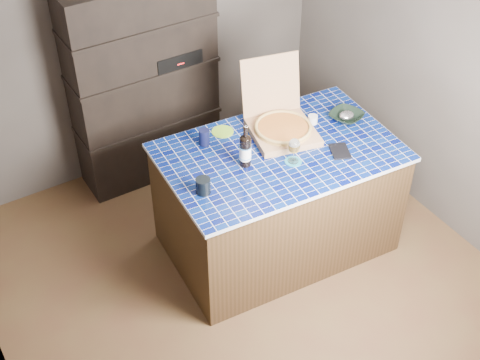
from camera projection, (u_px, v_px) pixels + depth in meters
room at (240, 144)px, 4.28m from camera, size 3.50×3.50×3.50m
shelving_unit at (144, 83)px, 5.51m from camera, size 1.20×0.41×1.80m
kitchen_island at (277, 199)px, 5.06m from camera, size 1.75×1.18×0.92m
pizza_box at (282, 125)px, 4.89m from camera, size 0.56×0.64×0.49m
mead_bottle at (245, 150)px, 4.57m from camera, size 0.09×0.09×0.32m
teal_trivet at (293, 161)px, 4.67m from camera, size 0.12×0.12×0.01m
wine_glass at (294, 146)px, 4.58m from camera, size 0.08×0.08×0.19m
tumbler at (203, 186)px, 4.38m from camera, size 0.10×0.10×0.11m
dvd_case at (340, 151)px, 4.75m from camera, size 0.19×0.21×0.01m
bowl at (346, 116)px, 5.04m from camera, size 0.31×0.31×0.06m
foil_contents at (347, 115)px, 5.04m from camera, size 0.12×0.10×0.06m
white_jar at (313, 119)px, 5.01m from camera, size 0.07×0.07×0.06m
navy_cup at (204, 137)px, 4.79m from camera, size 0.08×0.08×0.12m
green_trivet at (223, 132)px, 4.94m from camera, size 0.16×0.16×0.01m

